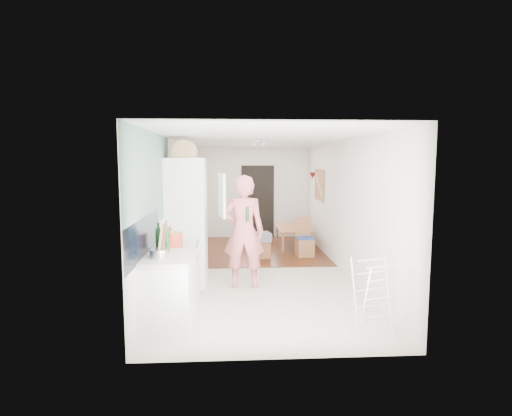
{
  "coord_description": "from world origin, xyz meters",
  "views": [
    {
      "loc": [
        -0.47,
        -7.5,
        2.07
      ],
      "look_at": [
        -0.03,
        0.2,
        1.2
      ],
      "focal_mm": 28.0,
      "sensor_mm": 36.0,
      "label": 1
    }
  ],
  "objects": [
    {
      "name": "held_bottle",
      "position": [
        -0.25,
        -1.11,
        1.25
      ],
      "size": [
        0.05,
        0.05,
        0.25
      ],
      "primitive_type": "cylinder",
      "color": "#1B431E",
      "rests_on": "person"
    },
    {
      "name": "chopping_boards",
      "position": [
        -1.36,
        -2.52,
        1.13
      ],
      "size": [
        0.11,
        0.32,
        0.42
      ],
      "primitive_type": null,
      "rotation": [
        0.0,
        0.0,
        -0.21
      ],
      "color": "tan",
      "rests_on": "worktop"
    },
    {
      "name": "worktop",
      "position": [
        -1.3,
        -2.55,
        0.89
      ],
      "size": [
        0.62,
        0.92,
        0.06
      ],
      "primitive_type": "cube",
      "color": "beige",
      "rests_on": "room_shell"
    },
    {
      "name": "pinboard",
      "position": [
        1.58,
        1.9,
        1.55
      ],
      "size": [
        0.03,
        0.9,
        0.7
      ],
      "primitive_type": "cube",
      "color": "tan",
      "rests_on": "room_shell"
    },
    {
      "name": "bottle_c",
      "position": [
        -1.41,
        -2.41,
        1.02
      ],
      "size": [
        0.09,
        0.09,
        0.21
      ],
      "primitive_type": "cylinder",
      "rotation": [
        0.0,
        0.0,
        0.11
      ],
      "color": "beige",
      "rests_on": "worktop"
    },
    {
      "name": "drying_rack",
      "position": [
        1.27,
        -2.88,
        0.45
      ],
      "size": [
        0.57,
        0.54,
        0.89
      ],
      "primitive_type": null,
      "rotation": [
        0.0,
        0.0,
        0.32
      ],
      "color": "white",
      "rests_on": "floor"
    },
    {
      "name": "fridge_housing",
      "position": [
        -1.27,
        -0.78,
        1.07
      ],
      "size": [
        0.66,
        0.66,
        2.15
      ],
      "primitive_type": "cube",
      "color": "white",
      "rests_on": "room_shell"
    },
    {
      "name": "bottle_a",
      "position": [
        -1.43,
        -2.45,
        1.08
      ],
      "size": [
        0.08,
        0.08,
        0.33
      ],
      "primitive_type": "cylinder",
      "rotation": [
        0.0,
        0.0,
        -0.13
      ],
      "color": "#1B431E",
      "rests_on": "worktop"
    },
    {
      "name": "bread_bin",
      "position": [
        -1.26,
        -0.83,
        2.25
      ],
      "size": [
        0.45,
        0.43,
        0.21
      ],
      "primitive_type": null,
      "rotation": [
        0.0,
        0.0,
        -0.14
      ],
      "color": "tan",
      "rests_on": "fridge_housing"
    },
    {
      "name": "room_shell",
      "position": [
        0.0,
        0.0,
        1.25
      ],
      "size": [
        3.2,
        7.0,
        2.5
      ],
      "primitive_type": null,
      "color": "silver",
      "rests_on": "ground"
    },
    {
      "name": "steel_pan",
      "position": [
        -1.38,
        -2.68,
        0.97
      ],
      "size": [
        0.26,
        0.26,
        0.11
      ],
      "primitive_type": "cylinder",
      "rotation": [
        0.0,
        0.0,
        -0.25
      ],
      "color": "silver",
      "rests_on": "worktop"
    },
    {
      "name": "tile_splashback",
      "position": [
        -1.59,
        -2.55,
        1.15
      ],
      "size": [
        0.02,
        1.9,
        0.5
      ],
      "primitive_type": "cube",
      "color": "black",
      "rests_on": "room_shell"
    },
    {
      "name": "range_cooker",
      "position": [
        -1.3,
        -1.8,
        0.44
      ],
      "size": [
        0.6,
        0.6,
        0.88
      ],
      "primitive_type": "cube",
      "color": "white",
      "rests_on": "room_shell"
    },
    {
      "name": "floor",
      "position": [
        0.0,
        0.0,
        0.0
      ],
      "size": [
        3.2,
        7.0,
        0.01
      ],
      "primitive_type": "cube",
      "color": "beige",
      "rests_on": "ground"
    },
    {
      "name": "fridge_interior",
      "position": [
        -0.96,
        -0.78,
        1.55
      ],
      "size": [
        0.02,
        0.52,
        0.66
      ],
      "primitive_type": "cube",
      "color": "white",
      "rests_on": "room_shell"
    },
    {
      "name": "cooker_top",
      "position": [
        -1.3,
        -1.8,
        0.9
      ],
      "size": [
        0.6,
        0.6,
        0.04
      ],
      "primitive_type": "cube",
      "color": "silver",
      "rests_on": "room_shell"
    },
    {
      "name": "red_casserole",
      "position": [
        -1.34,
        -1.95,
        1.01
      ],
      "size": [
        0.33,
        0.33,
        0.18
      ],
      "primitive_type": "cylinder",
      "rotation": [
        0.0,
        0.0,
        0.08
      ],
      "color": "red",
      "rests_on": "cooker_top"
    },
    {
      "name": "pinboard_frame",
      "position": [
        1.57,
        1.9,
        1.55
      ],
      "size": [
        0.0,
        0.94,
        0.74
      ],
      "primitive_type": "cube",
      "color": "#A16343",
      "rests_on": "room_shell"
    },
    {
      "name": "bottle_b",
      "position": [
        -1.34,
        -2.33,
        1.07
      ],
      "size": [
        0.08,
        0.08,
        0.31
      ],
      "primitive_type": "cylinder",
      "rotation": [
        0.0,
        0.0,
        -0.13
      ],
      "color": "#1B431E",
      "rests_on": "worktop"
    },
    {
      "name": "pepper_mill_back",
      "position": [
        -1.33,
        -2.02,
        1.04
      ],
      "size": [
        0.08,
        0.08,
        0.24
      ],
      "primitive_type": "cylinder",
      "rotation": [
        0.0,
        0.0,
        0.3
      ],
      "color": "tan",
      "rests_on": "worktop"
    },
    {
      "name": "doorway_recess",
      "position": [
        0.2,
        3.48,
        1.0
      ],
      "size": [
        0.9,
        0.04,
        2.0
      ],
      "primitive_type": "cube",
      "color": "black",
      "rests_on": "room_shell"
    },
    {
      "name": "wall_sconce",
      "position": [
        1.54,
        2.55,
        1.75
      ],
      "size": [
        0.18,
        0.18,
        0.16
      ],
      "primitive_type": "cone",
      "color": "maroon",
      "rests_on": "room_shell"
    },
    {
      "name": "dining_table",
      "position": [
        1.01,
        2.13,
        0.21
      ],
      "size": [
        0.67,
        1.2,
        0.42
      ],
      "primitive_type": "imported",
      "rotation": [
        0.0,
        0.0,
        1.56
      ],
      "color": "#A16343",
      "rests_on": "floor"
    },
    {
      "name": "pepper_mill_front",
      "position": [
        -1.4,
        -2.2,
        1.03
      ],
      "size": [
        0.07,
        0.07,
        0.22
      ],
      "primitive_type": "cylinder",
      "rotation": [
        0.0,
        0.0,
        -0.12
      ],
      "color": "tan",
      "rests_on": "worktop"
    },
    {
      "name": "fridge_door",
      "position": [
        -0.66,
        -1.08,
        1.55
      ],
      "size": [
        0.14,
        0.56,
        0.7
      ],
      "primitive_type": "cube",
      "rotation": [
        0.0,
        0.0,
        -1.4
      ],
      "color": "white",
      "rests_on": "room_shell"
    },
    {
      "name": "sage_wall_panel",
      "position": [
        -1.59,
        -2.0,
        1.85
      ],
      "size": [
        0.02,
        3.0,
        1.3
      ],
      "primitive_type": "cube",
      "color": "slate",
      "rests_on": "room_shell"
    },
    {
      "name": "dining_chair",
      "position": [
        1.1,
        1.11,
        0.43
      ],
      "size": [
        0.39,
        0.39,
        0.86
      ],
      "primitive_type": null,
      "rotation": [
        0.0,
        0.0,
        0.09
      ],
      "color": "#A16343",
      "rests_on": "floor"
    },
    {
      "name": "wood_floor_overlay",
      "position": [
        0.0,
        1.85,
        0.01
      ],
      "size": [
        3.2,
        3.3,
        0.01
      ],
      "primitive_type": "cube",
      "color": "#592614",
      "rests_on": "room_shell"
    },
    {
      "name": "stool",
      "position": [
        0.14,
        1.01,
        0.2
      ],
      "size": [
        0.36,
        0.36,
        0.39
      ],
      "primitive_type": null,
      "rotation": [
        0.0,
        0.0,
        0.25
      ],
      "color": "#A16343",
      "rests_on": "floor"
    },
    {
      "name": "base_cabinet",
      "position": [
        -1.3,
        -2.55,
        0.43
      ],
      "size": [
        0.6,
        0.9,
        0.86
      ],
      "primitive_type": "cube",
      "color": "white",
      "rests_on": "room_shell"
    },
    {
      "name": "person",
      "position": [
        -0.31,
        -0.98,
        1.11
      ],
      "size": [
        0.83,
        0.57,
        2.22
      ],
      "primitive_type": "imported",
      "rotation": [
        0.0,
        0.0,
        3.1
      ],
      "color": "#DE6C70",
      "rests_on": "floor"
    },
    {
      "name": "grey_drape",
      "position": [
        0.12,
        0.98,
        0.48
      ],
      "size": [
        0.45,
        0.45,
        0.18
      ],
      "primitive_type": "cube",
      "rotation": [
        0.0,
        0.0,
        0.17
      ],
      "color": "gray",
      "rests_on": "stool"
    }
  ]
}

